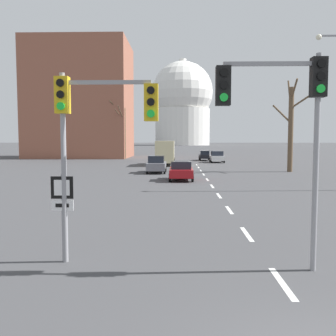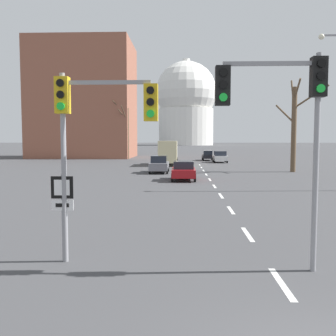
% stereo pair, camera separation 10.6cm
% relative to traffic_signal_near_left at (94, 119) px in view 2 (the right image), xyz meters
% --- Properties ---
extents(lane_stripe_0, '(0.16, 2.00, 0.01)m').
position_rel_traffic_signal_near_left_xyz_m(lane_stripe_0, '(4.64, -1.37, -3.85)').
color(lane_stripe_0, silver).
rests_on(lane_stripe_0, ground_plane).
extents(lane_stripe_1, '(0.16, 2.00, 0.01)m').
position_rel_traffic_signal_near_left_xyz_m(lane_stripe_1, '(4.64, 3.13, -3.85)').
color(lane_stripe_1, silver).
rests_on(lane_stripe_1, ground_plane).
extents(lane_stripe_2, '(0.16, 2.00, 0.01)m').
position_rel_traffic_signal_near_left_xyz_m(lane_stripe_2, '(4.64, 7.63, -3.85)').
color(lane_stripe_2, silver).
rests_on(lane_stripe_2, ground_plane).
extents(lane_stripe_3, '(0.16, 2.00, 0.01)m').
position_rel_traffic_signal_near_left_xyz_m(lane_stripe_3, '(4.64, 12.13, -3.85)').
color(lane_stripe_3, silver).
rests_on(lane_stripe_3, ground_plane).
extents(lane_stripe_4, '(0.16, 2.00, 0.01)m').
position_rel_traffic_signal_near_left_xyz_m(lane_stripe_4, '(4.64, 16.63, -3.85)').
color(lane_stripe_4, silver).
rests_on(lane_stripe_4, ground_plane).
extents(lane_stripe_5, '(0.16, 2.00, 0.01)m').
position_rel_traffic_signal_near_left_xyz_m(lane_stripe_5, '(4.64, 21.13, -3.85)').
color(lane_stripe_5, silver).
rests_on(lane_stripe_5, ground_plane).
extents(lane_stripe_6, '(0.16, 2.00, 0.01)m').
position_rel_traffic_signal_near_left_xyz_m(lane_stripe_6, '(4.64, 25.63, -3.85)').
color(lane_stripe_6, silver).
rests_on(lane_stripe_6, ground_plane).
extents(lane_stripe_7, '(0.16, 2.00, 0.01)m').
position_rel_traffic_signal_near_left_xyz_m(lane_stripe_7, '(4.64, 30.13, -3.85)').
color(lane_stripe_7, silver).
rests_on(lane_stripe_7, ground_plane).
extents(lane_stripe_8, '(0.16, 2.00, 0.01)m').
position_rel_traffic_signal_near_left_xyz_m(lane_stripe_8, '(4.64, 34.63, -3.85)').
color(lane_stripe_8, silver).
rests_on(lane_stripe_8, ground_plane).
extents(lane_stripe_9, '(0.16, 2.00, 0.01)m').
position_rel_traffic_signal_near_left_xyz_m(lane_stripe_9, '(4.64, 39.13, -3.85)').
color(lane_stripe_9, silver).
rests_on(lane_stripe_9, ground_plane).
extents(traffic_signal_near_left, '(2.70, 0.34, 5.06)m').
position_rel_traffic_signal_near_left_xyz_m(traffic_signal_near_left, '(0.00, 0.00, 0.00)').
color(traffic_signal_near_left, gray).
rests_on(traffic_signal_near_left, ground_plane).
extents(traffic_signal_centre_tall, '(2.68, 0.34, 5.41)m').
position_rel_traffic_signal_near_left_xyz_m(traffic_signal_centre_tall, '(4.86, -0.49, 0.27)').
color(traffic_signal_centre_tall, gray).
rests_on(traffic_signal_centre_tall, ground_plane).
extents(route_sign_post, '(0.60, 0.08, 2.38)m').
position_rel_traffic_signal_near_left_xyz_m(route_sign_post, '(-0.88, -0.00, -2.23)').
color(route_sign_post, gray).
rests_on(route_sign_post, ground_plane).
extents(sedan_near_left, '(1.89, 4.36, 1.72)m').
position_rel_traffic_signal_near_left_xyz_m(sedan_near_left, '(0.05, 27.44, -3.00)').
color(sedan_near_left, slate).
rests_on(sedan_near_left, ground_plane).
extents(sedan_near_right, '(1.68, 4.13, 1.60)m').
position_rel_traffic_signal_near_left_xyz_m(sedan_near_right, '(6.40, 49.84, -3.03)').
color(sedan_near_right, black).
rests_on(sedan_near_right, ground_plane).
extents(sedan_mid_centre, '(1.98, 3.85, 1.67)m').
position_rel_traffic_signal_near_left_xyz_m(sedan_mid_centre, '(7.84, 44.49, -3.02)').
color(sedan_mid_centre, silver).
rests_on(sedan_mid_centre, ground_plane).
extents(sedan_far_left, '(1.95, 3.98, 1.57)m').
position_rel_traffic_signal_near_left_xyz_m(sedan_far_left, '(2.46, 20.55, -3.06)').
color(sedan_far_left, maroon).
rests_on(sedan_far_left, ground_plane).
extents(delivery_truck, '(2.44, 7.20, 3.14)m').
position_rel_traffic_signal_near_left_xyz_m(delivery_truck, '(0.53, 38.76, -2.15)').
color(delivery_truck, '#333842').
rests_on(delivery_truck, ground_plane).
extents(bare_tree_left_near, '(2.60, 5.19, 9.95)m').
position_rel_traffic_signal_near_left_xyz_m(bare_tree_left_near, '(-7.12, 53.88, 1.10)').
color(bare_tree_left_near, brown).
rests_on(bare_tree_left_near, ground_plane).
extents(bare_tree_right_near, '(4.47, 4.13, 9.61)m').
position_rel_traffic_signal_near_left_xyz_m(bare_tree_right_near, '(13.78, 28.94, 0.96)').
color(bare_tree_right_near, brown).
rests_on(bare_tree_right_near, ground_plane).
extents(capitol_dome, '(36.11, 36.11, 51.00)m').
position_rel_traffic_signal_near_left_xyz_m(capitol_dome, '(4.64, 215.72, 20.99)').
color(capitol_dome, silver).
rests_on(capitol_dome, ground_plane).
extents(apartment_block_left, '(18.00, 14.00, 21.09)m').
position_rel_traffic_signal_near_left_xyz_m(apartment_block_left, '(-15.91, 60.02, 6.69)').
color(apartment_block_left, '#935642').
rests_on(apartment_block_left, ground_plane).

